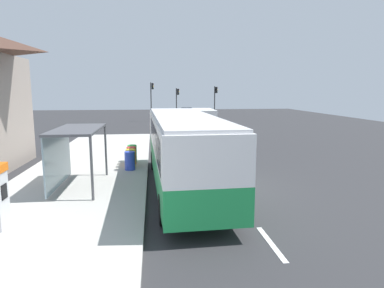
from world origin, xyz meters
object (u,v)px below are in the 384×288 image
recycling_bin_red (131,156)px  traffic_light_median (177,99)px  bus_shelter (70,142)px  white_van (204,119)px  sedan_near (187,112)px  recycling_bin_blue (130,161)px  traffic_light_near_side (215,98)px  bus (183,147)px  recycling_bin_green (132,153)px  traffic_light_far_side (152,96)px  recycling_bin_yellow (131,158)px

recycling_bin_red → traffic_light_median: (4.61, 28.48, 2.36)m
traffic_light_median → bus_shelter: size_ratio=1.13×
recycling_bin_red → white_van: bearing=67.6°
sedan_near → recycling_bin_red: bearing=-100.8°
recycling_bin_blue → traffic_light_median: 30.32m
traffic_light_median → traffic_light_near_side: bearing=-17.4°
bus → traffic_light_near_side: bearing=77.1°
bus → recycling_bin_red: size_ratio=11.67×
bus → traffic_light_median: size_ratio=2.46×
recycling_bin_green → traffic_light_median: 28.26m
bus → sedan_near: size_ratio=2.50×
bus → traffic_light_median: traffic_light_median is taller
white_van → recycling_bin_blue: size_ratio=5.52×
white_van → recycling_bin_green: bearing=-113.3°
white_van → traffic_light_far_side: bearing=113.6°
traffic_light_far_side → traffic_light_median: traffic_light_far_side is taller
recycling_bin_yellow → bus_shelter: bearing=-121.8°
sedan_near → recycling_bin_red: sedan_near is taller
traffic_light_far_side → bus_shelter: (-3.31, -31.94, -1.38)m
bus → traffic_light_near_side: traffic_light_near_side is taller
bus_shelter → recycling_bin_blue: bearing=52.3°
sedan_near → traffic_light_median: 6.35m
bus → recycling_bin_red: 5.35m
traffic_light_near_side → bus: bearing=-102.9°
bus → traffic_light_far_side: size_ratio=2.11×
white_van → recycling_bin_red: white_van is taller
bus → traffic_light_far_side: 32.33m
white_van → recycling_bin_blue: white_van is taller
bus_shelter → recycling_bin_yellow: bearing=58.2°
recycling_bin_red → traffic_light_near_side: bearing=70.2°
recycling_bin_blue → traffic_light_far_side: size_ratio=0.18×
bus → recycling_bin_blue: 4.21m
recycling_bin_green → traffic_light_near_side: 28.03m
traffic_light_median → bus_shelter: bearing=-101.8°
recycling_bin_red → traffic_light_near_side: (9.70, 26.88, 2.51)m
recycling_bin_green → traffic_light_near_side: traffic_light_near_side is taller
recycling_bin_green → recycling_bin_blue: bearing=-90.0°
recycling_bin_red → traffic_light_median: traffic_light_median is taller
white_van → traffic_light_far_side: (-5.30, 12.15, 2.13)m
bus → traffic_light_median: 33.15m
recycling_bin_blue → recycling_bin_yellow: 0.70m
white_van → recycling_bin_red: size_ratio=5.52×
recycling_bin_red → traffic_light_median: bearing=80.8°
sedan_near → recycling_bin_yellow: sedan_near is taller
sedan_near → traffic_light_median: size_ratio=0.98×
bus → traffic_light_near_side: (7.22, 31.46, 1.33)m
recycling_bin_blue → traffic_light_far_side: traffic_light_far_side is taller
white_van → recycling_bin_blue: (-6.40, -16.93, -0.69)m
traffic_light_near_side → bus_shelter: traffic_light_near_side is taller
recycling_bin_green → recycling_bin_red: bearing=-90.0°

